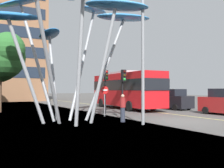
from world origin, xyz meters
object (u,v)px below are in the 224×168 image
Objects in this scene: car_parked_mid at (173,100)px; no_entry_sign at (105,96)px; street_lamp at (148,28)px; red_bus at (126,88)px; leaf_sculpture at (69,15)px; traffic_light_kerb_near at (123,83)px; pedestrian at (123,108)px; traffic_light_kerb_far at (106,82)px.

no_entry_sign is at bearing -163.62° from car_parked_mid.
no_entry_sign is at bearing 91.37° from street_lamp.
leaf_sculpture reaches higher than red_bus.
leaf_sculpture is 1.35× the size of street_lamp.
street_lamp is 6.50m from no_entry_sign.
leaf_sculpture reaches higher than car_parked_mid.
traffic_light_kerb_near is 2.27m from pedestrian.
traffic_light_kerb_near is 10.23m from car_parked_mid.
traffic_light_kerb_near is 0.94× the size of traffic_light_kerb_far.
street_lamp reaches higher than traffic_light_kerb_near.
traffic_light_kerb_near is at bearing 86.21° from street_lamp.
traffic_light_kerb_far is at bearing -171.60° from car_parked_mid.
street_lamp is (-0.76, -6.57, 2.96)m from traffic_light_kerb_far.
traffic_light_kerb_far is at bearing 81.04° from traffic_light_kerb_near.
red_bus is 0.93× the size of leaf_sculpture.
pedestrian is (-6.06, -9.10, -1.25)m from red_bus.
pedestrian is (-1.46, -4.94, -1.74)m from traffic_light_kerb_far.
traffic_light_kerb_near reaches higher than pedestrian.
street_lamp is at bearing -96.61° from traffic_light_kerb_far.
leaf_sculpture is 14.61m from car_parked_mid.
traffic_light_kerb_far reaches higher than traffic_light_kerb_near.
red_bus is 12.49m from leaf_sculpture.
red_bus is 12.48m from street_lamp.
street_lamp reaches higher than no_entry_sign.
no_entry_sign is (-0.88, -1.48, -1.08)m from traffic_light_kerb_far.
car_parked_mid is (8.91, 4.80, -1.47)m from traffic_light_kerb_near.
leaf_sculpture reaches higher than traffic_light_kerb_near.
traffic_light_kerb_far is 8.59m from car_parked_mid.
pedestrian is at bearing -29.70° from leaf_sculpture.
traffic_light_kerb_far is 2.03m from no_entry_sign.
car_parked_mid is at bearing 28.32° from traffic_light_kerb_near.
car_parked_mid is 9.64m from no_entry_sign.
street_lamp is 5.20× the size of pedestrian.
red_bus is 2.67× the size of car_parked_mid.
no_entry_sign is at bearing 98.72° from traffic_light_kerb_near.
traffic_light_kerb_near is at bearing -4.07° from leaf_sculpture.
no_entry_sign is (3.45, 1.82, -5.11)m from leaf_sculpture.
car_parked_mid is at bearing 8.40° from traffic_light_kerb_far.
red_bus is at bearing 56.37° from pedestrian.
street_lamp reaches higher than red_bus.
no_entry_sign is at bearing -134.16° from red_bus.
leaf_sculpture is 5.64m from traffic_light_kerb_near.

